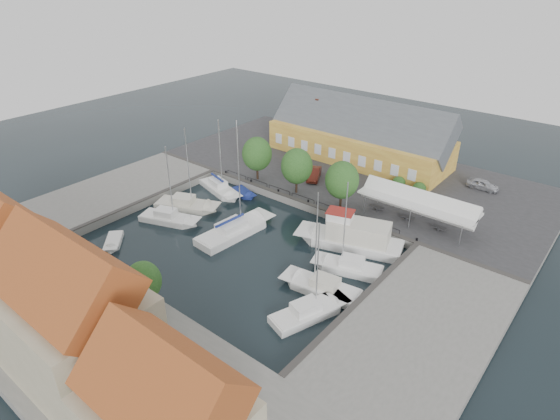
% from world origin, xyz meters
% --- Properties ---
extents(ground, '(140.00, 140.00, 0.00)m').
position_xyz_m(ground, '(0.00, 0.00, 0.00)').
color(ground, black).
rests_on(ground, ground).
extents(north_quay, '(56.00, 26.00, 1.00)m').
position_xyz_m(north_quay, '(0.00, 23.00, 0.50)').
color(north_quay, '#2D2D30').
rests_on(north_quay, ground).
extents(west_quay, '(12.00, 24.00, 1.00)m').
position_xyz_m(west_quay, '(-22.00, -2.00, 0.50)').
color(west_quay, slate).
rests_on(west_quay, ground).
extents(east_quay, '(12.00, 24.00, 1.00)m').
position_xyz_m(east_quay, '(22.00, -2.00, 0.50)').
color(east_quay, slate).
rests_on(east_quay, ground).
extents(south_bank, '(56.00, 14.00, 1.00)m').
position_xyz_m(south_bank, '(0.00, -21.00, 0.50)').
color(south_bank, slate).
rests_on(south_bank, ground).
extents(quay_edge_fittings, '(56.00, 24.72, 0.40)m').
position_xyz_m(quay_edge_fittings, '(0.02, 4.75, 1.06)').
color(quay_edge_fittings, '#383533').
rests_on(quay_edge_fittings, north_quay).
extents(warehouse, '(28.56, 14.00, 9.55)m').
position_xyz_m(warehouse, '(-2.60, 28.36, 4.43)').
color(warehouse, '#BA7E2D').
rests_on(warehouse, north_quay).
extents(tent_canopy, '(14.00, 4.00, 2.83)m').
position_xyz_m(tent_canopy, '(14.00, 14.50, 3.68)').
color(tent_canopy, white).
rests_on(tent_canopy, north_quay).
extents(quay_trees, '(18.20, 4.20, 6.30)m').
position_xyz_m(quay_trees, '(-2.00, 12.00, 4.88)').
color(quay_trees, black).
rests_on(quay_trees, north_quay).
extents(car_silver, '(4.23, 1.71, 1.44)m').
position_xyz_m(car_silver, '(17.22, 28.91, 1.72)').
color(car_silver, '#AFB1B7').
rests_on(car_silver, north_quay).
extents(car_red, '(3.51, 4.81, 1.51)m').
position_xyz_m(car_red, '(-2.81, 17.25, 1.76)').
color(car_red, '#581D14').
rests_on(car_red, north_quay).
extents(center_sailboat, '(3.96, 10.86, 14.34)m').
position_xyz_m(center_sailboat, '(-2.12, 0.01, 0.36)').
color(center_sailboat, white).
rests_on(center_sailboat, ground).
extents(trawler, '(12.67, 7.09, 5.00)m').
position_xyz_m(trawler, '(10.15, 6.57, 1.02)').
color(trawler, white).
rests_on(trawler, ground).
extents(east_boat_a, '(7.78, 4.48, 10.71)m').
position_xyz_m(east_boat_a, '(12.32, 2.25, 0.26)').
color(east_boat_a, white).
rests_on(east_boat_a, ground).
extents(east_boat_b, '(8.44, 3.74, 11.19)m').
position_xyz_m(east_boat_b, '(12.07, -2.36, 0.26)').
color(east_boat_b, white).
rests_on(east_boat_b, ground).
extents(east_boat_c, '(4.93, 8.17, 10.19)m').
position_xyz_m(east_boat_c, '(13.21, -6.18, 0.26)').
color(east_boat_c, white).
rests_on(east_boat_c, ground).
extents(west_boat_a, '(8.72, 4.62, 11.26)m').
position_xyz_m(west_boat_a, '(-11.89, 7.16, 0.27)').
color(west_boat_a, white).
rests_on(west_boat_a, ground).
extents(west_boat_b, '(8.88, 6.01, 11.60)m').
position_xyz_m(west_boat_b, '(-11.79, 0.91, 0.26)').
color(west_boat_b, beige).
rests_on(west_boat_b, ground).
extents(west_boat_c, '(8.06, 4.96, 10.60)m').
position_xyz_m(west_boat_c, '(-10.69, -2.90, 0.26)').
color(west_boat_c, white).
rests_on(west_boat_c, ground).
extents(launch_sw, '(4.24, 4.13, 0.98)m').
position_xyz_m(launch_sw, '(-11.53, -10.25, 0.09)').
color(launch_sw, white).
rests_on(launch_sw, ground).
extents(launch_nw, '(4.57, 2.88, 0.88)m').
position_xyz_m(launch_nw, '(-8.63, 8.57, 0.09)').
color(launch_nw, navy).
rests_on(launch_nw, ground).
extents(townhouses, '(36.30, 8.50, 12.00)m').
position_xyz_m(townhouses, '(1.93, -23.24, 5.82)').
color(townhouses, '#B9AE8E').
rests_on(townhouses, south_bank).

